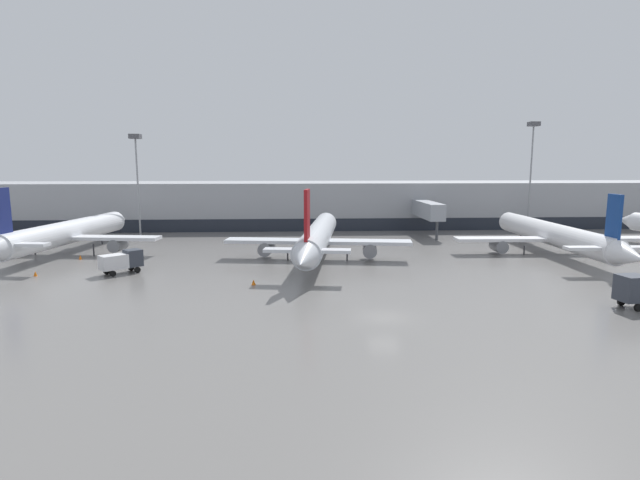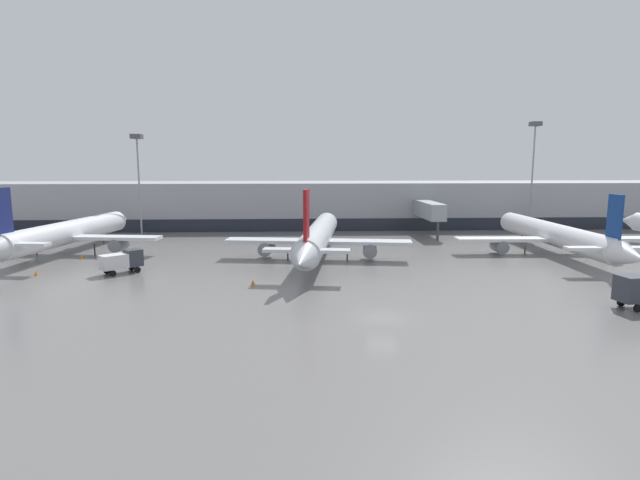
# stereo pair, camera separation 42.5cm
# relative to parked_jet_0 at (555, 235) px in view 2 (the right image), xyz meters

# --- Properties ---
(ground_plane) EXTENTS (320.00, 320.00, 0.00)m
(ground_plane) POSITION_rel_parked_jet_0_xyz_m (-29.37, -28.21, -2.69)
(ground_plane) COLOR slate
(terminal_building) EXTENTS (160.00, 29.18, 9.00)m
(terminal_building) POSITION_rel_parked_jet_0_xyz_m (-29.30, 33.72, 1.80)
(terminal_building) COLOR #9EA0A5
(terminal_building) RESTS_ON ground_plane
(parked_jet_0) EXTENTS (27.98, 39.13, 9.26)m
(parked_jet_0) POSITION_rel_parked_jet_0_xyz_m (0.00, 0.00, 0.00)
(parked_jet_0) COLOR white
(parked_jet_0) RESTS_ON ground_plane
(parked_jet_1) EXTENTS (24.84, 38.18, 9.99)m
(parked_jet_1) POSITION_rel_parked_jet_0_xyz_m (-33.61, -2.54, 0.35)
(parked_jet_1) COLOR silver
(parked_jet_1) RESTS_ON ground_plane
(parked_jet_2) EXTENTS (26.76, 36.28, 9.95)m
(parked_jet_2) POSITION_rel_parked_jet_0_xyz_m (-68.69, 3.07, 0.33)
(parked_jet_2) COLOR silver
(parked_jet_2) RESTS_ON ground_plane
(service_truck_1) EXTENTS (4.69, 4.44, 2.67)m
(service_truck_1) POSITION_rel_parked_jet_0_xyz_m (-56.78, -9.89, -1.15)
(service_truck_1) COLOR silver
(service_truck_1) RESTS_ON ground_plane
(traffic_cone_0) EXTENTS (0.38, 0.38, 0.61)m
(traffic_cone_0) POSITION_rel_parked_jet_0_xyz_m (-65.35, -0.70, -2.38)
(traffic_cone_0) COLOR orange
(traffic_cone_0) RESTS_ON ground_plane
(traffic_cone_1) EXTENTS (0.46, 0.46, 0.57)m
(traffic_cone_1) POSITION_rel_parked_jet_0_xyz_m (-41.09, -16.28, -2.41)
(traffic_cone_1) COLOR orange
(traffic_cone_1) RESTS_ON ground_plane
(traffic_cone_2) EXTENTS (0.40, 0.40, 0.58)m
(traffic_cone_2) POSITION_rel_parked_jet_0_xyz_m (-66.22, -10.72, -2.40)
(traffic_cone_2) COLOR orange
(traffic_cone_2) RESTS_ON ground_plane
(apron_light_mast_0) EXTENTS (1.80, 1.80, 17.69)m
(apron_light_mast_0) POSITION_rel_parked_jet_0_xyz_m (-63.66, 20.47, 11.33)
(apron_light_mast_0) COLOR gray
(apron_light_mast_0) RESTS_ON ground_plane
(apron_light_mast_1) EXTENTS (1.80, 1.80, 20.33)m
(apron_light_mast_1) POSITION_rel_parked_jet_0_xyz_m (7.63, 23.77, 13.13)
(apron_light_mast_1) COLOR gray
(apron_light_mast_1) RESTS_ON ground_plane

